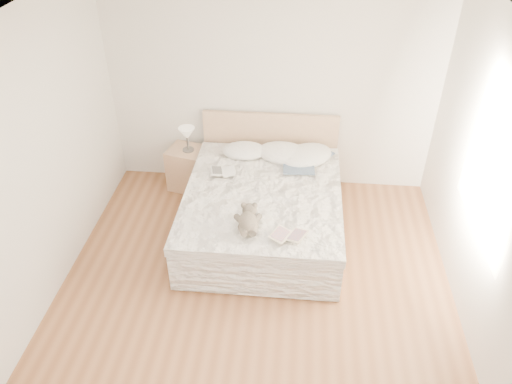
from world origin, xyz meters
TOP-DOWN VIEW (x-y plane):
  - floor at (0.00, 0.00)m, footprint 4.00×4.50m
  - ceiling at (0.00, 0.00)m, footprint 4.00×4.50m
  - wall_back at (0.00, 2.25)m, footprint 4.00×0.02m
  - wall_left at (-2.00, 0.00)m, footprint 0.02×4.50m
  - wall_right at (2.00, 0.00)m, footprint 0.02×4.50m
  - window at (1.99, 0.30)m, footprint 0.02×1.30m
  - bed at (0.00, 1.19)m, footprint 1.72×2.14m
  - nightstand at (-1.05, 1.97)m, footprint 0.53×0.50m
  - table_lamp at (-1.02, 1.95)m, footprint 0.22×0.22m
  - pillow_left at (-0.30, 1.88)m, footprint 0.56×0.40m
  - pillow_middle at (0.20, 1.86)m, footprint 0.76×0.62m
  - pillow_right at (0.47, 1.84)m, footprint 0.81×0.77m
  - blouse at (0.37, 1.70)m, footprint 0.61×0.64m
  - photo_book at (-0.49, 1.40)m, footprint 0.33×0.26m
  - childrens_book at (0.31, 0.34)m, footprint 0.39×0.34m
  - teddy_bear at (-0.09, 0.41)m, footprint 0.29×0.38m

SIDE VIEW (x-z plane):
  - floor at x=0.00m, z-range 0.00..0.00m
  - nightstand at x=-1.05m, z-range 0.00..0.56m
  - bed at x=0.00m, z-range -0.19..0.81m
  - blouse at x=0.37m, z-range 0.62..0.64m
  - photo_book at x=-0.49m, z-range 0.62..0.64m
  - childrens_book at x=0.31m, z-range 0.62..0.64m
  - pillow_left at x=-0.30m, z-range 0.56..0.72m
  - pillow_middle at x=0.20m, z-range 0.54..0.74m
  - pillow_right at x=0.47m, z-range 0.54..0.74m
  - teddy_bear at x=-0.09m, z-range 0.56..0.74m
  - table_lamp at x=-1.02m, z-range 0.63..0.94m
  - wall_back at x=0.00m, z-range 0.00..2.70m
  - wall_left at x=-2.00m, z-range 0.00..2.70m
  - wall_right at x=2.00m, z-range 0.00..2.70m
  - window at x=1.99m, z-range 0.90..2.00m
  - ceiling at x=0.00m, z-range 2.70..2.70m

